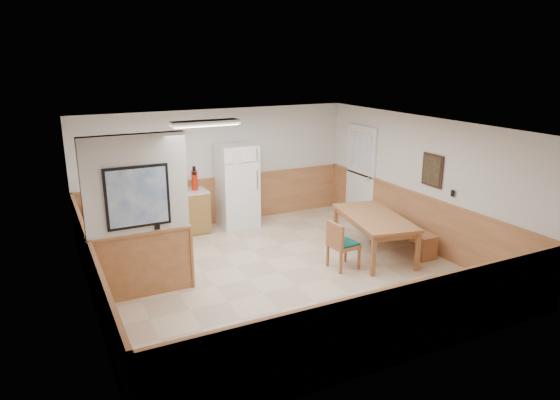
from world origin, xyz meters
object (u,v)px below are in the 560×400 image
refrigerator (237,186)px  soap_bottle (121,192)px  fire_extinguisher (195,180)px  dining_chair (340,242)px  dining_bench (402,230)px  dining_table (374,221)px

refrigerator → soap_bottle: (-2.38, 0.07, 0.13)m
fire_extinguisher → dining_chair: bearing=-71.0°
refrigerator → dining_bench: refrigerator is taller
refrigerator → dining_bench: (2.36, -2.60, -0.55)m
refrigerator → dining_bench: bearing=-47.5°
refrigerator → dining_chair: 3.05m
dining_table → fire_extinguisher: fire_extinguisher is taller
soap_bottle → refrigerator: bearing=-1.8°
fire_extinguisher → refrigerator: bearing=-11.0°
dining_chair → fire_extinguisher: 3.44m
dining_table → fire_extinguisher: size_ratio=4.04×
refrigerator → dining_bench: size_ratio=1.08×
fire_extinguisher → dining_table: bearing=-56.2°
dining_table → soap_bottle: size_ratio=8.19×
dining_bench → dining_chair: 1.70m
refrigerator → dining_table: refrigerator is taller
fire_extinguisher → soap_bottle: (-1.45, 0.05, -0.10)m
dining_chair → dining_table: bearing=13.5°
dining_bench → dining_chair: size_ratio=1.93×
refrigerator → soap_bottle: refrigerator is taller
refrigerator → dining_table: bearing=-58.3°
refrigerator → soap_bottle: 2.38m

